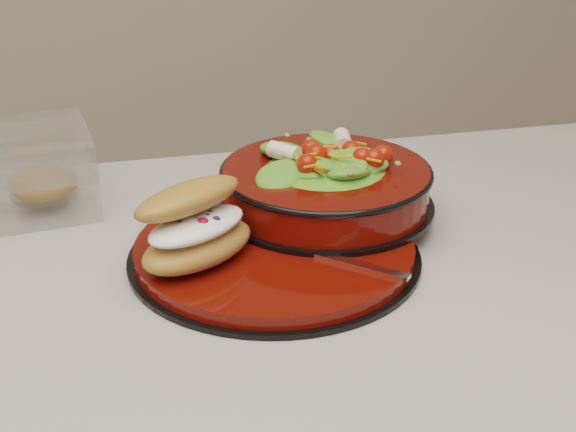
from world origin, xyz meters
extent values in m
cube|color=beige|center=(0.00, 0.00, 0.88)|extent=(1.24, 0.74, 0.04)
cylinder|color=black|center=(-0.16, 0.04, 0.90)|extent=(0.32, 0.32, 0.01)
cylinder|color=#5C0903|center=(-0.16, 0.04, 0.91)|extent=(0.30, 0.30, 0.01)
torus|color=black|center=(-0.15, 0.03, 0.92)|extent=(0.17, 0.17, 0.01)
cylinder|color=black|center=(-0.08, 0.11, 0.92)|extent=(0.26, 0.26, 0.01)
cylinder|color=#5C0903|center=(-0.08, 0.11, 0.95)|extent=(0.24, 0.24, 0.04)
torus|color=black|center=(-0.08, 0.11, 0.97)|extent=(0.25, 0.25, 0.01)
ellipsoid|color=#417A22|center=(-0.08, 0.11, 0.97)|extent=(0.20, 0.20, 0.08)
sphere|color=red|center=(-0.03, 0.11, 1.01)|extent=(0.02, 0.02, 0.02)
sphere|color=red|center=(-0.05, 0.15, 1.01)|extent=(0.02, 0.02, 0.02)
sphere|color=red|center=(-0.08, 0.16, 1.01)|extent=(0.02, 0.02, 0.02)
sphere|color=red|center=(-0.12, 0.15, 1.01)|extent=(0.02, 0.02, 0.02)
sphere|color=red|center=(-0.13, 0.11, 1.01)|extent=(0.02, 0.02, 0.02)
sphere|color=red|center=(-0.12, 0.08, 1.01)|extent=(0.02, 0.02, 0.02)
sphere|color=red|center=(-0.08, 0.06, 1.01)|extent=(0.02, 0.02, 0.02)
sphere|color=red|center=(-0.05, 0.08, 1.01)|extent=(0.02, 0.02, 0.02)
cylinder|color=silver|center=(-0.05, 0.16, 1.01)|extent=(0.04, 0.04, 0.02)
cylinder|color=silver|center=(-0.13, 0.13, 1.01)|extent=(0.04, 0.04, 0.02)
cube|color=orange|center=(-0.11, 0.08, 1.01)|extent=(0.03, 0.03, 0.01)
cube|color=orange|center=(-0.03, 0.10, 1.01)|extent=(0.03, 0.02, 0.01)
ellipsoid|color=#C2783B|center=(-0.25, 0.01, 0.94)|extent=(0.15, 0.14, 0.04)
ellipsoid|color=white|center=(-0.25, 0.01, 0.96)|extent=(0.13, 0.12, 0.02)
ellipsoid|color=#C2783B|center=(-0.25, 0.03, 0.98)|extent=(0.14, 0.13, 0.03)
sphere|color=#AC0C29|center=(-0.27, 0.01, 0.97)|extent=(0.01, 0.01, 0.01)
sphere|color=#AC0C29|center=(-0.24, 0.00, 0.97)|extent=(0.01, 0.01, 0.01)
sphere|color=#191947|center=(-0.25, 0.02, 0.97)|extent=(0.01, 0.01, 0.01)
sphere|color=#191947|center=(-0.23, 0.01, 0.97)|extent=(0.01, 0.01, 0.01)
sphere|color=#191947|center=(-0.25, 0.01, 0.97)|extent=(0.01, 0.01, 0.01)
sphere|color=#191947|center=(-0.23, 0.01, 0.97)|extent=(0.01, 0.01, 0.01)
sphere|color=#191947|center=(-0.26, 0.01, 0.97)|extent=(0.01, 0.01, 0.01)
sphere|color=#191947|center=(-0.23, 0.02, 0.97)|extent=(0.01, 0.01, 0.01)
cube|color=silver|center=(-0.09, -0.03, 0.92)|extent=(0.10, 0.09, 0.00)
cube|color=silver|center=(-0.15, 0.02, 0.92)|extent=(0.04, 0.04, 0.00)
cube|color=white|center=(-0.46, 0.24, 0.93)|extent=(0.24, 0.18, 0.05)
ellipsoid|color=#C2783B|center=(-0.41, 0.24, 0.93)|extent=(0.08, 0.07, 0.04)
camera|label=1|loc=(-0.33, -0.71, 1.31)|focal=50.00mm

